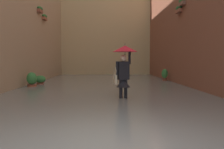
% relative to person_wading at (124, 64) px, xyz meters
% --- Properties ---
extents(ground_plane, '(60.00, 60.00, 0.00)m').
position_rel_person_wading_xyz_m(ground_plane, '(0.67, -4.69, -1.40)').
color(ground_plane, '#605B56').
extents(flood_water, '(9.08, 24.92, 0.21)m').
position_rel_person_wading_xyz_m(flood_water, '(0.67, -4.69, -1.30)').
color(flood_water, slate).
rests_on(flood_water, ground_plane).
extents(building_facade_far, '(11.88, 1.80, 12.51)m').
position_rel_person_wading_xyz_m(building_facade_far, '(0.67, -15.04, 4.86)').
color(building_facade_far, tan).
rests_on(building_facade_far, ground_plane).
extents(person_wading, '(0.86, 0.86, 2.11)m').
position_rel_person_wading_xyz_m(person_wading, '(0.00, 0.00, 0.00)').
color(person_wading, '#2D2319').
rests_on(person_wading, ground_plane).
extents(potted_plant_far_left, '(0.40, 0.40, 0.96)m').
position_rel_person_wading_xyz_m(potted_plant_far_left, '(-3.16, -7.04, -0.86)').
color(potted_plant_far_left, brown).
rests_on(potted_plant_far_left, ground_plane).
extents(potted_plant_far_right, '(0.59, 0.59, 0.69)m').
position_rel_person_wading_xyz_m(potted_plant_far_right, '(4.29, -5.02, -1.00)').
color(potted_plant_far_right, '#9E563D').
rests_on(potted_plant_far_right, ground_plane).
extents(potted_plant_near_right, '(0.50, 0.50, 0.92)m').
position_rel_person_wading_xyz_m(potted_plant_near_right, '(4.37, -3.77, -0.92)').
color(potted_plant_near_right, '#9E563D').
rests_on(potted_plant_near_right, ground_plane).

